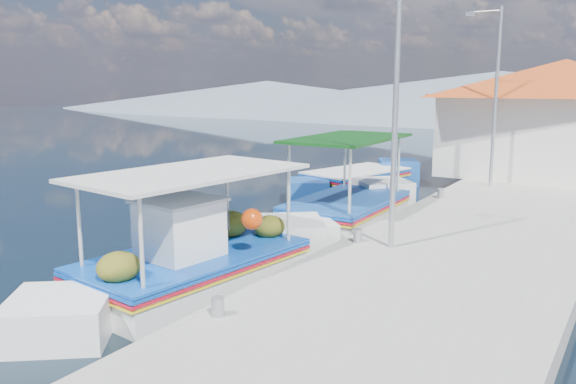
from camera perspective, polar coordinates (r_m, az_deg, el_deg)
The scene contains 9 objects.
ground at distance 13.93m, azimuth -11.31°, elevation -6.42°, with size 160.00×160.00×0.00m, color black.
quay at distance 16.43m, azimuth 19.47°, elevation -3.31°, with size 5.00×44.00×0.50m, color #A29F98.
bollards at distance 16.20m, azimuth 11.71°, elevation -1.65°, with size 0.20×17.20×0.30m.
main_caique at distance 11.78m, azimuth -8.99°, elevation -6.94°, with size 2.96×7.94×2.64m.
caique_green_canopy at distance 16.73m, azimuth 5.85°, elevation -1.89°, with size 2.38×7.57×2.83m.
caique_blue_hull at distance 21.97m, azimuth 6.67°, elevation 0.89°, with size 3.31×6.85×1.26m.
harbor_building at distance 24.85m, azimuth 25.13°, elevation 6.74°, with size 10.49×10.49×4.40m.
lamp_post_near at distance 12.55m, azimuth 10.09°, elevation 9.63°, with size 1.21×0.14×6.00m.
lamp_post_far at distance 21.17m, azimuth 19.39°, elevation 9.55°, with size 1.21×0.14×6.00m.
Camera 1 is at (9.21, -9.64, 4.04)m, focal length 36.51 mm.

